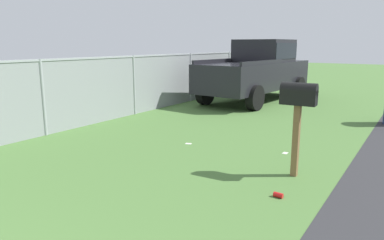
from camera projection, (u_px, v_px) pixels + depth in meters
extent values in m
cube|color=brown|center=(296.00, 141.00, 5.33)|extent=(0.09, 0.09, 1.08)
cube|color=black|center=(299.00, 97.00, 5.19)|extent=(0.23, 0.51, 0.22)
cylinder|color=black|center=(299.00, 90.00, 5.17)|extent=(0.23, 0.51, 0.20)
cube|color=red|center=(301.00, 92.00, 5.27)|extent=(0.02, 0.04, 0.18)
cube|color=black|center=(255.00, 75.00, 12.43)|extent=(5.20, 2.24, 0.90)
cube|color=black|center=(264.00, 51.00, 12.73)|extent=(1.86, 1.81, 0.76)
cube|color=black|center=(264.00, 51.00, 12.73)|extent=(1.81, 1.84, 0.53)
cube|color=black|center=(217.00, 61.00, 11.96)|extent=(2.63, 0.31, 0.12)
cube|color=black|center=(263.00, 62.00, 10.97)|extent=(2.63, 0.31, 0.12)
cylinder|color=black|center=(254.00, 84.00, 14.37)|extent=(0.78, 0.32, 0.76)
cylinder|color=black|center=(298.00, 87.00, 13.29)|extent=(0.78, 0.32, 0.76)
cylinder|color=black|center=(205.00, 93.00, 11.78)|extent=(0.78, 0.32, 0.76)
cylinder|color=black|center=(255.00, 98.00, 10.70)|extent=(0.78, 0.32, 0.76)
cylinder|color=#9EA3A8|center=(43.00, 98.00, 7.68)|extent=(0.07, 0.07, 1.63)
cylinder|color=#9EA3A8|center=(134.00, 85.00, 10.05)|extent=(0.07, 0.07, 1.63)
cylinder|color=#9EA3A8|center=(190.00, 77.00, 12.41)|extent=(0.07, 0.07, 1.63)
cylinder|color=#9EA3A8|center=(229.00, 72.00, 14.78)|extent=(0.07, 0.07, 1.63)
cylinder|color=#9EA3A8|center=(256.00, 68.00, 17.14)|extent=(0.07, 0.07, 1.63)
cylinder|color=#9EA3A8|center=(277.00, 65.00, 19.51)|extent=(0.07, 0.07, 1.63)
cube|color=#9EA3A8|center=(165.00, 55.00, 11.07)|extent=(20.12, 0.04, 0.04)
cube|color=gray|center=(165.00, 81.00, 11.23)|extent=(20.12, 0.01, 1.63)
cube|color=silver|center=(188.00, 144.00, 7.17)|extent=(0.12, 0.14, 0.01)
cylinder|color=red|center=(278.00, 195.00, 4.65)|extent=(0.07, 0.12, 0.07)
cube|color=silver|center=(285.00, 153.00, 6.55)|extent=(0.12, 0.09, 0.01)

